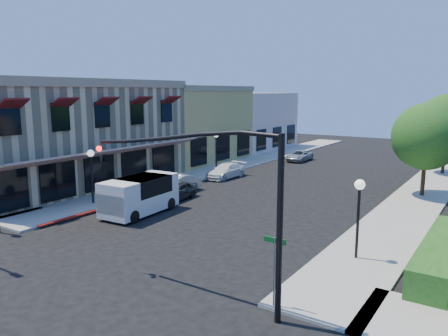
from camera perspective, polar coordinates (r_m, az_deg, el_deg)
The scene contains 21 objects.
ground at distance 18.44m, azimuth -18.86°, elevation -13.60°, with size 120.00×120.00×0.00m, color black.
sidewalk_left at distance 43.91m, azimuth 2.42°, elevation 0.61°, with size 3.50×50.00×0.12m, color gray.
sidewalk_right at distance 38.08m, azimuth 25.58°, elevation -1.83°, with size 3.50×50.00×0.12m, color gray.
curb_red_strip at distance 28.31m, azimuth -14.62°, elevation -5.10°, with size 0.25×10.00×0.06m, color maroon.
corner_brick_building at distance 36.08m, azimuth -20.46°, elevation 4.27°, with size 11.77×18.20×8.10m.
yellow_stucco_building at distance 46.51m, azimuth -5.36°, elevation 5.74°, with size 10.00×12.00×7.60m, color tan.
pink_stucco_building at distance 56.35m, azimuth 2.37°, elevation 6.21°, with size 10.00×12.00×7.00m, color beige.
hedge at distance 20.49m, azimuth 26.43°, elevation -11.71°, with size 1.40×8.00×1.10m, color #1E4F16.
street_tree_a at distance 32.58m, azimuth 24.94°, elevation 3.75°, with size 4.56×4.56×6.48m.
street_tree_b at distance 42.44m, azimuth 27.08°, elevation 5.30°, with size 4.94×4.94×7.02m.
signal_mast_arm at distance 14.30m, azimuth -0.36°, elevation -2.63°, with size 8.01×0.39×6.00m.
street_name_sign at distance 14.80m, azimuth 6.62°, elevation -11.95°, with size 0.80×0.06×2.50m.
lamppost_left_near at distance 28.94m, azimuth -16.97°, elevation 0.65°, with size 0.44×0.44×3.57m.
lamppost_left_far at distance 39.24m, azimuth -1.03°, elevation 3.44°, with size 0.44×0.44×3.57m.
lamppost_right_near at distance 19.33m, azimuth 17.23°, elevation -3.86°, with size 0.44×0.44×3.57m.
lamppost_right_far at distance 34.76m, azimuth 24.79°, elevation 1.67°, with size 0.44×0.44×3.57m.
white_van at distance 26.35m, azimuth -11.04°, elevation -3.25°, with size 2.43×5.04×2.18m.
parked_car_a at distance 29.53m, azimuth -6.14°, elevation -3.02°, with size 1.40×3.49×1.19m, color black.
parked_car_b at distance 31.61m, azimuth -6.23°, elevation -2.08°, with size 1.34×3.85×1.27m, color silver.
parked_car_c at distance 36.71m, azimuth 0.24°, elevation -0.38°, with size 1.69×4.17×1.21m, color white.
parked_car_d at distance 46.43m, azimuth 9.82°, elevation 1.59°, with size 1.82×3.95×1.10m, color #A8ABAD.
Camera 1 is at (13.65, -10.08, 7.21)m, focal length 35.00 mm.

